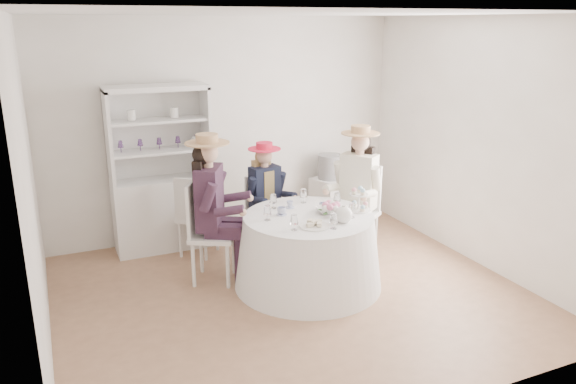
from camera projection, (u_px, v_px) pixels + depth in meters
name	position (u px, v px, depth m)	size (l,w,h in m)	color
ground	(292.00, 294.00, 5.65)	(4.50, 4.50, 0.00)	#8E6447
ceiling	(293.00, 13.00, 4.86)	(4.50, 4.50, 0.00)	white
wall_back	(226.00, 129.00, 7.00)	(4.50, 4.50, 0.00)	silver
wall_front	(424.00, 236.00, 3.51)	(4.50, 4.50, 0.00)	silver
wall_left	(30.00, 193.00, 4.38)	(4.50, 4.50, 0.00)	silver
wall_right	(480.00, 144.00, 6.13)	(4.50, 4.50, 0.00)	silver
tea_table	(308.00, 251.00, 5.76)	(1.52, 1.52, 0.76)	white
hutch	(163.00, 192.00, 6.65)	(1.32, 0.87, 1.95)	silver
side_table	(329.00, 200.00, 7.59)	(0.40, 0.40, 0.62)	silver
hatbox	(330.00, 167.00, 7.45)	(0.32, 0.32, 0.32)	black
guest_left	(212.00, 200.00, 5.71)	(0.67, 0.61, 1.57)	silver
guest_mid	(266.00, 191.00, 6.49)	(0.49, 0.52, 1.32)	silver
guest_right	(358.00, 184.00, 6.38)	(0.66, 0.62, 1.53)	silver
spare_chair	(195.00, 214.00, 6.43)	(0.56, 0.56, 0.96)	silver
teacup_a	(282.00, 211.00, 5.66)	(0.09, 0.09, 0.07)	white
teacup_b	(290.00, 205.00, 5.87)	(0.07, 0.07, 0.07)	white
teacup_c	(323.00, 206.00, 5.83)	(0.08, 0.08, 0.06)	white
flower_bowl	(326.00, 211.00, 5.71)	(0.21, 0.21, 0.05)	white
flower_arrangement	(330.00, 207.00, 5.63)	(0.19, 0.19, 0.07)	pink
table_teapot	(344.00, 215.00, 5.44)	(0.24, 0.17, 0.18)	white
sandwich_plate	(314.00, 225.00, 5.34)	(0.29, 0.29, 0.06)	white
cupcake_stand	(359.00, 202.00, 5.78)	(0.25, 0.25, 0.24)	white
stemware_set	(309.00, 209.00, 5.63)	(0.91, 0.92, 0.15)	white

